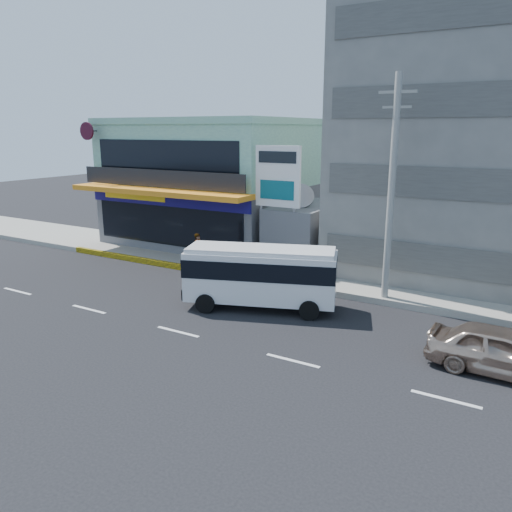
{
  "coord_description": "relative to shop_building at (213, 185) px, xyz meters",
  "views": [
    {
      "loc": [
        11.82,
        -14.17,
        7.69
      ],
      "look_at": [
        0.91,
        4.5,
        2.2
      ],
      "focal_mm": 35.0,
      "sensor_mm": 36.0,
      "label": 1
    }
  ],
  "objects": [
    {
      "name": "sedan",
      "position": [
        19.21,
        -11.37,
        -3.21
      ],
      "size": [
        4.7,
        2.05,
        1.58
      ],
      "primitive_type": "imported",
      "rotation": [
        0.0,
        0.0,
        1.53
      ],
      "color": "#BDA490",
      "rests_on": "ground"
    },
    {
      "name": "billboard",
      "position": [
        7.5,
        -4.75,
        0.93
      ],
      "size": [
        2.6,
        0.18,
        6.9
      ],
      "color": "gray",
      "rests_on": "ground"
    },
    {
      "name": "motorcycle_rider",
      "position": [
        4.0,
        -7.18,
        -3.23
      ],
      "size": [
        1.81,
        0.67,
        2.31
      ],
      "color": "#520B15",
      "rests_on": "ground"
    },
    {
      "name": "gap_structure",
      "position": [
        8.0,
        -1.95,
        -2.25
      ],
      "size": [
        3.0,
        6.0,
        3.5
      ],
      "primitive_type": "cube",
      "color": "#4E4F54",
      "rests_on": "ground"
    },
    {
      "name": "satellite_dish",
      "position": [
        8.0,
        -2.95,
        -0.42
      ],
      "size": [
        1.5,
        1.5,
        0.15
      ],
      "primitive_type": "cylinder",
      "color": "slate",
      "rests_on": "gap_structure"
    },
    {
      "name": "shop_building",
      "position": [
        0.0,
        0.0,
        0.0
      ],
      "size": [
        12.4,
        11.7,
        8.0
      ],
      "color": "#4E4F54",
      "rests_on": "ground"
    },
    {
      "name": "ground",
      "position": [
        8.0,
        -13.95,
        -4.0
      ],
      "size": [
        120.0,
        120.0,
        0.0
      ],
      "primitive_type": "plane",
      "color": "black",
      "rests_on": "ground"
    },
    {
      "name": "sidewalk",
      "position": [
        13.0,
        -4.45,
        -3.85
      ],
      "size": [
        70.0,
        5.0,
        0.3
      ],
      "primitive_type": "cube",
      "color": "gray",
      "rests_on": "ground"
    },
    {
      "name": "utility_pole_near",
      "position": [
        14.0,
        -6.55,
        1.15
      ],
      "size": [
        1.6,
        0.3,
        10.0
      ],
      "color": "#999993",
      "rests_on": "ground"
    },
    {
      "name": "minibus",
      "position": [
        9.45,
        -9.97,
        -2.36
      ],
      "size": [
        6.89,
        4.16,
        2.75
      ],
      "color": "silver",
      "rests_on": "ground"
    }
  ]
}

